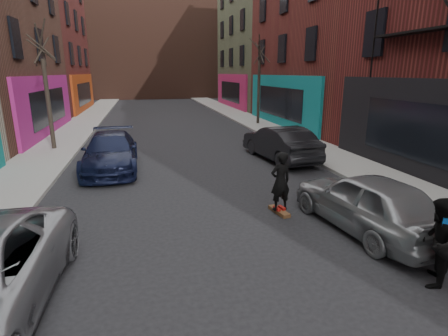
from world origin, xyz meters
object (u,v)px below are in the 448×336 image
pedestrian (437,242)px  parked_right_far (367,202)px  tree_left_far (45,79)px  skateboarder (280,181)px  parked_right_end (280,143)px  skateboard (279,211)px  tree_right_far (259,75)px  parked_left_end (111,152)px

pedestrian → parked_right_far: bearing=-137.0°
tree_left_far → pedestrian: (9.20, -13.51, -2.56)m
parked_right_far → skateboarder: skateboarder is taller
parked_right_far → parked_right_end: 7.12m
parked_right_end → skateboarder: bearing=60.8°
tree_left_far → skateboard: (7.76, -9.82, -3.33)m
parked_right_far → pedestrian: bearing=78.0°
tree_right_far → skateboard: bearing=-106.4°
parked_left_end → skateboard: (4.76, -5.60, -0.66)m
tree_left_far → skateboarder: (7.76, -9.82, -2.48)m
parked_right_end → pedestrian: bearing=77.5°
tree_right_far → parked_left_end: 14.17m
parked_left_end → parked_right_far: 9.51m
parked_left_end → pedestrian: bearing=-56.7°
skateboard → parked_left_end: bearing=120.1°
pedestrian → skateboarder: bearing=-110.6°
parked_right_end → skateboard: size_ratio=5.61×
parked_right_end → skateboarder: size_ratio=2.80×
parked_right_far → pedestrian: size_ratio=2.60×
tree_left_far → parked_left_end: (3.00, -4.22, -2.67)m
parked_right_end → skateboard: parked_right_end is taller
skateboarder → skateboard: bearing=180.0°
parked_left_end → tree_left_far: bearing=125.0°
parked_right_far → skateboarder: (-1.64, 1.42, 0.19)m
parked_left_end → parked_right_end: (7.01, 0.06, 0.03)m
tree_left_far → tree_right_far: 13.78m
tree_left_far → parked_left_end: 5.82m
tree_right_far → skateboard: tree_right_far is taller
parked_left_end → parked_right_far: parked_right_far is taller
parked_left_end → parked_right_end: size_ratio=1.09×
tree_left_far → pedestrian: tree_left_far is taller
parked_right_end → pedestrian: 9.40m
skateboard → pedestrian: 4.04m
skateboard → skateboarder: bearing=0.0°
parked_left_end → skateboarder: 7.35m
skateboard → pedestrian: bearing=-78.9°
tree_right_far → skateboarder: bearing=-106.4°
tree_right_far → parked_left_end: tree_right_far is taller
tree_right_far → parked_right_end: 10.80m
tree_left_far → pedestrian: 16.55m
pedestrian → tree_right_far: bearing=-141.3°
tree_left_far → parked_right_far: size_ratio=1.55×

